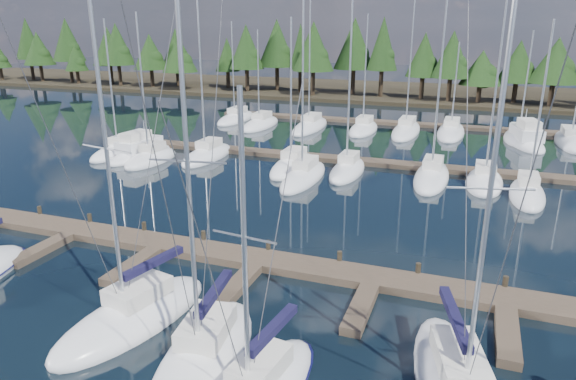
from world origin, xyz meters
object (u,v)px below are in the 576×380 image
at_px(motor_yacht_left, 140,152).
at_px(motor_yacht_right, 525,140).
at_px(front_sailboat_3, 204,357).
at_px(front_sailboat_2, 134,316).
at_px(main_dock, 256,265).

height_order(motor_yacht_left, motor_yacht_right, motor_yacht_right).
relative_size(front_sailboat_3, motor_yacht_left, 1.71).
xyz_separation_m(front_sailboat_2, motor_yacht_left, (-16.90, 24.18, 0.17)).
distance_m(main_dock, motor_yacht_right, 39.01).
height_order(main_dock, motor_yacht_left, motor_yacht_left).
bearing_deg(main_dock, front_sailboat_2, -114.36).
bearing_deg(motor_yacht_left, motor_yacht_right, 27.55).
distance_m(main_dock, front_sailboat_2, 7.04).
height_order(front_sailboat_2, front_sailboat_3, front_sailboat_3).
xyz_separation_m(main_dock, front_sailboat_2, (-2.90, -6.41, 0.08)).
distance_m(motor_yacht_left, motor_yacht_right, 39.36).
bearing_deg(motor_yacht_left, front_sailboat_2, -55.04).
bearing_deg(main_dock, front_sailboat_3, -80.67).
bearing_deg(front_sailboat_2, motor_yacht_left, 124.96).
bearing_deg(front_sailboat_3, main_dock, 99.33).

